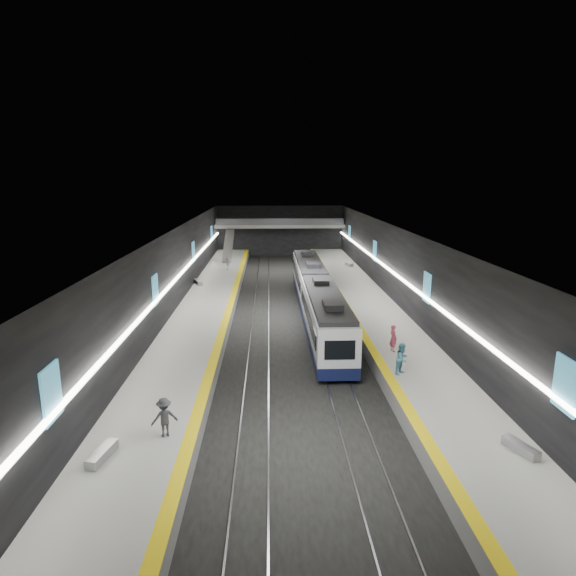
{
  "coord_description": "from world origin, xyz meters",
  "views": [
    {
      "loc": [
        -1.65,
        -42.08,
        12.46
      ],
      "look_at": [
        0.06,
        2.16,
        2.2
      ],
      "focal_mm": 30.0,
      "sensor_mm": 36.0,
      "label": 1
    }
  ],
  "objects_px": {
    "bench_right_far": "(349,264)",
    "passenger_left_a": "(228,264)",
    "bench_right_near": "(521,448)",
    "passenger_right_b": "(402,359)",
    "train": "(316,293)",
    "passenger_right_a": "(393,338)",
    "escalator": "(228,246)",
    "bench_left_near": "(102,454)",
    "passenger_left_b": "(164,418)",
    "bench_left_far": "(198,282)"
  },
  "relations": [
    {
      "from": "passenger_left_b",
      "to": "passenger_right_b",
      "type": "bearing_deg",
      "value": -174.74
    },
    {
      "from": "passenger_left_b",
      "to": "passenger_right_a",
      "type": "bearing_deg",
      "value": -163.74
    },
    {
      "from": "bench_left_near",
      "to": "passenger_right_a",
      "type": "xyz_separation_m",
      "value": [
        15.25,
        12.13,
        0.69
      ]
    },
    {
      "from": "train",
      "to": "passenger_right_b",
      "type": "xyz_separation_m",
      "value": [
        3.64,
        -15.56,
        -0.25
      ]
    },
    {
      "from": "escalator",
      "to": "bench_right_far",
      "type": "relative_size",
      "value": 4.57
    },
    {
      "from": "bench_left_near",
      "to": "bench_left_far",
      "type": "height_order",
      "value": "bench_left_far"
    },
    {
      "from": "passenger_left_a",
      "to": "passenger_left_b",
      "type": "distance_m",
      "value": 39.85
    },
    {
      "from": "train",
      "to": "bench_left_far",
      "type": "bearing_deg",
      "value": 141.34
    },
    {
      "from": "passenger_right_b",
      "to": "escalator",
      "type": "bearing_deg",
      "value": 64.65
    },
    {
      "from": "bench_right_far",
      "to": "passenger_left_a",
      "type": "distance_m",
      "value": 15.88
    },
    {
      "from": "bench_right_far",
      "to": "passenger_right_b",
      "type": "bearing_deg",
      "value": -109.28
    },
    {
      "from": "train",
      "to": "passenger_left_a",
      "type": "height_order",
      "value": "train"
    },
    {
      "from": "train",
      "to": "bench_left_far",
      "type": "height_order",
      "value": "train"
    },
    {
      "from": "bench_right_near",
      "to": "bench_right_far",
      "type": "bearing_deg",
      "value": 69.32
    },
    {
      "from": "train",
      "to": "bench_right_far",
      "type": "xyz_separation_m",
      "value": [
        6.28,
        19.87,
        -0.98
      ]
    },
    {
      "from": "train",
      "to": "passenger_right_a",
      "type": "distance_m",
      "value": 12.44
    },
    {
      "from": "passenger_right_a",
      "to": "passenger_right_b",
      "type": "relative_size",
      "value": 0.97
    },
    {
      "from": "bench_right_near",
      "to": "passenger_right_a",
      "type": "height_order",
      "value": "passenger_right_a"
    },
    {
      "from": "train",
      "to": "bench_right_far",
      "type": "height_order",
      "value": "train"
    },
    {
      "from": "escalator",
      "to": "passenger_right_a",
      "type": "bearing_deg",
      "value": -69.58
    },
    {
      "from": "bench_right_near",
      "to": "escalator",
      "type": "bearing_deg",
      "value": 87.27
    },
    {
      "from": "bench_right_near",
      "to": "passenger_right_b",
      "type": "xyz_separation_m",
      "value": [
        -2.83,
        8.47,
        0.74
      ]
    },
    {
      "from": "escalator",
      "to": "passenger_right_b",
      "type": "xyz_separation_m",
      "value": [
        13.64,
        -41.61,
        -0.96
      ]
    },
    {
      "from": "bench_right_far",
      "to": "passenger_left_a",
      "type": "relative_size",
      "value": 1.05
    },
    {
      "from": "bench_left_far",
      "to": "bench_right_far",
      "type": "height_order",
      "value": "bench_left_far"
    },
    {
      "from": "bench_left_near",
      "to": "passenger_right_b",
      "type": "bearing_deg",
      "value": 40.86
    },
    {
      "from": "train",
      "to": "bench_left_far",
      "type": "relative_size",
      "value": 15.25
    },
    {
      "from": "bench_left_far",
      "to": "passenger_right_a",
      "type": "xyz_separation_m",
      "value": [
        16.07,
        -21.35,
        0.67
      ]
    },
    {
      "from": "train",
      "to": "bench_right_near",
      "type": "bearing_deg",
      "value": -74.92
    },
    {
      "from": "bench_right_far",
      "to": "passenger_right_a",
      "type": "distance_m",
      "value": 31.71
    },
    {
      "from": "bench_left_far",
      "to": "passenger_left_a",
      "type": "distance_m",
      "value": 8.54
    },
    {
      "from": "bench_left_near",
      "to": "passenger_left_a",
      "type": "distance_m",
      "value": 41.65
    },
    {
      "from": "passenger_left_a",
      "to": "bench_right_near",
      "type": "bearing_deg",
      "value": 18.33
    },
    {
      "from": "train",
      "to": "passenger_right_b",
      "type": "distance_m",
      "value": 15.98
    },
    {
      "from": "passenger_right_b",
      "to": "passenger_left_a",
      "type": "height_order",
      "value": "passenger_right_b"
    },
    {
      "from": "bench_right_near",
      "to": "passenger_left_a",
      "type": "bearing_deg",
      "value": 89.92
    },
    {
      "from": "escalator",
      "to": "bench_left_near",
      "type": "xyz_separation_m",
      "value": [
        -1.18,
        -49.93,
        -1.68
      ]
    },
    {
      "from": "passenger_left_a",
      "to": "passenger_right_a",
      "type": "bearing_deg",
      "value": 22.1
    },
    {
      "from": "bench_left_far",
      "to": "bench_right_near",
      "type": "height_order",
      "value": "bench_left_far"
    },
    {
      "from": "bench_right_near",
      "to": "bench_right_far",
      "type": "height_order",
      "value": "bench_right_far"
    },
    {
      "from": "passenger_right_b",
      "to": "train",
      "type": "bearing_deg",
      "value": 59.67
    },
    {
      "from": "bench_left_far",
      "to": "bench_right_near",
      "type": "bearing_deg",
      "value": -84.36
    },
    {
      "from": "bench_left_far",
      "to": "passenger_left_b",
      "type": "relative_size",
      "value": 1.08
    },
    {
      "from": "train",
      "to": "escalator",
      "type": "xyz_separation_m",
      "value": [
        -10.0,
        26.05,
        0.7
      ]
    },
    {
      "from": "train",
      "to": "passenger_left_b",
      "type": "distance_m",
      "value": 23.86
    },
    {
      "from": "train",
      "to": "passenger_left_a",
      "type": "xyz_separation_m",
      "value": [
        -9.44,
        17.73,
        -0.37
      ]
    },
    {
      "from": "passenger_right_b",
      "to": "bench_right_far",
      "type": "bearing_deg",
      "value": 42.24
    },
    {
      "from": "bench_left_far",
      "to": "bench_right_near",
      "type": "distance_m",
      "value": 38.37
    },
    {
      "from": "train",
      "to": "bench_left_near",
      "type": "relative_size",
      "value": 16.49
    },
    {
      "from": "passenger_right_b",
      "to": "passenger_left_b",
      "type": "distance_m",
      "value": 14.19
    }
  ]
}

